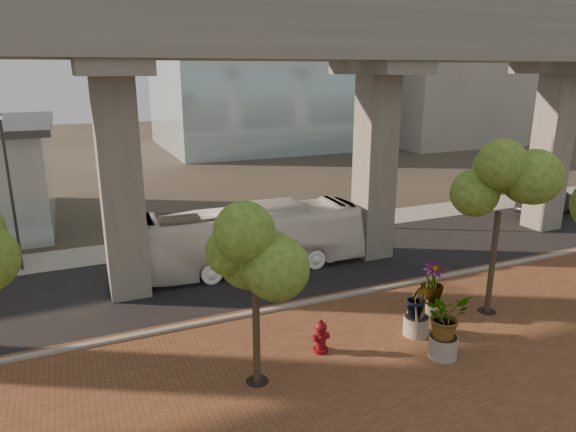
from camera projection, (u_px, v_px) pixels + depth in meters
name	position (u px, v px, depth m)	size (l,w,h in m)	color
ground	(278.00, 288.00, 22.45)	(160.00, 160.00, 0.00)	#342E26
brick_plaza	(379.00, 388.00, 15.38)	(70.00, 13.00, 0.06)	brown
asphalt_road	(262.00, 272.00, 24.20)	(90.00, 8.00, 0.04)	black
curb_strip	(297.00, 305.00, 20.66)	(70.00, 0.25, 0.16)	gray
far_sidewalk	(228.00, 238.00, 29.06)	(90.00, 3.00, 0.06)	gray
transit_viaduct	(260.00, 116.00, 22.21)	(72.00, 5.60, 12.40)	gray
midrise_block	(446.00, 47.00, 65.43)	(18.00, 16.00, 24.00)	#9F9B8F
transit_bus	(250.00, 239.00, 24.15)	(2.58, 11.00, 3.07)	white
parked_car	(549.00, 202.00, 33.74)	(1.79, 5.17, 1.70)	black
fire_hydrant	(321.00, 337.00, 17.16)	(0.57, 0.52, 1.15)	maroon
planter_front	(445.00, 319.00, 16.63)	(2.07, 2.07, 2.27)	gray
planter_right	(432.00, 284.00, 19.41)	(2.05, 2.05, 2.19)	#AAA79A
planter_left	(418.00, 300.00, 18.05)	(1.99, 1.99, 2.19)	gray
street_tree_near_west	(255.00, 255.00, 14.51)	(3.51, 3.51, 5.73)	#483B29
street_tree_near_east	(502.00, 183.00, 18.75)	(3.79, 3.79, 6.91)	#483B29
streetlamp_west	(9.00, 182.00, 23.17)	(0.36, 1.07, 7.36)	#2F3034
streetlamp_east	(375.00, 140.00, 29.36)	(0.46, 1.33, 9.19)	#29282D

